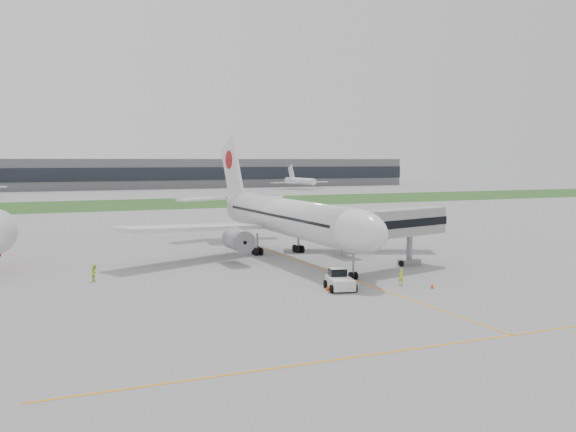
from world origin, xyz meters
name	(u,v)px	position (x,y,z in m)	size (l,w,h in m)	color
ground	(298,261)	(0.00, 0.00, 0.00)	(600.00, 600.00, 0.00)	#959497
apron_markings	(314,266)	(0.00, -5.00, 0.00)	(70.00, 70.00, 0.04)	orange
grass_strip	(136,204)	(0.00, 120.00, 0.01)	(600.00, 50.00, 0.02)	#23491B
terminal_building	(93,174)	(0.00, 229.87, 7.00)	(320.00, 22.30, 14.00)	slate
airliner	(284,216)	(0.00, 4.87, 5.66)	(48.13, 53.95, 17.88)	white
pushback_tug	(339,280)	(-3.93, -19.08, 0.97)	(3.53, 4.52, 2.10)	silver
jet_bridge	(391,224)	(7.53, -10.93, 5.63)	(16.07, 8.54, 7.61)	#949597
safety_cone_left	(327,288)	(-5.43, -19.28, 0.30)	(0.44, 0.44, 0.60)	#F64C0C
safety_cone_right	(432,286)	(5.21, -22.62, 0.29)	(0.42, 0.42, 0.57)	#F64C0C
ground_crew_near	(401,277)	(3.31, -19.60, 0.89)	(0.65, 0.42, 1.77)	yellow
ground_crew_far	(95,273)	(-26.80, -4.35, 0.95)	(0.92, 0.72, 1.89)	#C6FA29
distant_aircraft_right	(300,189)	(88.23, 192.69, 0.00)	(28.41, 25.07, 10.86)	white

